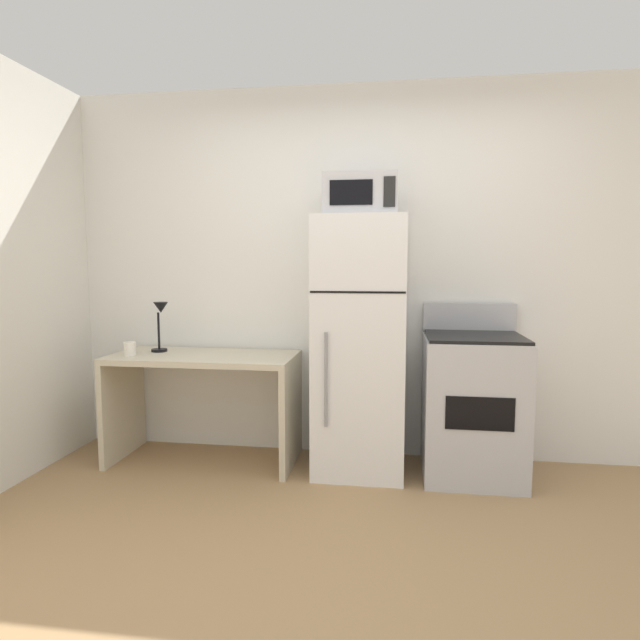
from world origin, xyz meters
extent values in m
plane|color=#9E7A51|center=(0.00, 0.00, 0.00)|extent=(12.00, 12.00, 0.00)
cube|color=white|center=(0.00, 1.70, 1.30)|extent=(5.00, 0.10, 2.60)
cube|color=beige|center=(-1.13, 1.33, 0.73)|extent=(1.26, 0.59, 0.04)
cube|color=beige|center=(-1.74, 1.33, 0.35)|extent=(0.04, 0.59, 0.71)
cube|color=beige|center=(-0.52, 1.33, 0.35)|extent=(0.04, 0.59, 0.71)
cylinder|color=black|center=(-1.48, 1.41, 0.76)|extent=(0.11, 0.11, 0.02)
cylinder|color=black|center=(-1.48, 1.41, 0.90)|extent=(0.02, 0.02, 0.26)
cone|color=black|center=(-1.45, 1.39, 1.07)|extent=(0.10, 0.10, 0.08)
cylinder|color=white|center=(-1.60, 1.21, 0.80)|extent=(0.08, 0.08, 0.09)
cube|color=white|center=(-0.05, 1.34, 0.83)|extent=(0.58, 0.58, 1.67)
cube|color=black|center=(-0.05, 1.05, 1.20)|extent=(0.57, 0.00, 0.01)
cylinder|color=gray|center=(-0.24, 1.03, 0.67)|extent=(0.02, 0.02, 0.58)
cube|color=#B7B7BC|center=(-0.05, 1.32, 1.80)|extent=(0.46, 0.34, 0.26)
cube|color=black|center=(-0.10, 1.15, 1.80)|extent=(0.26, 0.01, 0.15)
cube|color=black|center=(0.13, 1.15, 1.80)|extent=(0.07, 0.01, 0.18)
cube|color=#B7B7BC|center=(0.67, 1.33, 0.45)|extent=(0.62, 0.60, 0.90)
cube|color=black|center=(0.67, 1.33, 0.91)|extent=(0.59, 0.58, 0.02)
cube|color=#B7B7BC|center=(0.67, 1.61, 1.01)|extent=(0.62, 0.04, 0.18)
cube|color=black|center=(0.67, 1.03, 0.50)|extent=(0.40, 0.01, 0.20)
camera|label=1|loc=(0.19, -2.11, 1.36)|focal=29.79mm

